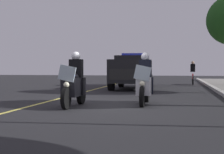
{
  "coord_description": "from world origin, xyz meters",
  "views": [
    {
      "loc": [
        10.19,
        2.16,
        1.21
      ],
      "look_at": [
        -0.47,
        0.0,
        0.9
      ],
      "focal_mm": 51.9,
      "sensor_mm": 36.0,
      "label": 1
    }
  ],
  "objects_px": {
    "police_motorcycle_lead_left": "(74,84)",
    "cyclist_background": "(193,73)",
    "police_motorcycle_lead_right": "(145,83)",
    "police_suv": "(132,70)"
  },
  "relations": [
    {
      "from": "police_suv",
      "to": "police_motorcycle_lead_left",
      "type": "bearing_deg",
      "value": -3.84
    },
    {
      "from": "police_motorcycle_lead_left",
      "to": "police_motorcycle_lead_right",
      "type": "distance_m",
      "value": 2.33
    },
    {
      "from": "police_motorcycle_lead_left",
      "to": "cyclist_background",
      "type": "xyz_separation_m",
      "value": [
        -14.0,
        4.23,
        0.14
      ]
    },
    {
      "from": "police_suv",
      "to": "cyclist_background",
      "type": "distance_m",
      "value": 6.33
    },
    {
      "from": "police_motorcycle_lead_right",
      "to": "cyclist_background",
      "type": "relative_size",
      "value": 1.22
    },
    {
      "from": "police_motorcycle_lead_left",
      "to": "cyclist_background",
      "type": "bearing_deg",
      "value": 163.2
    },
    {
      "from": "cyclist_background",
      "to": "police_suv",
      "type": "bearing_deg",
      "value": -35.07
    },
    {
      "from": "police_motorcycle_lead_right",
      "to": "cyclist_background",
      "type": "bearing_deg",
      "value": 170.71
    },
    {
      "from": "police_motorcycle_lead_left",
      "to": "police_suv",
      "type": "height_order",
      "value": "police_suv"
    },
    {
      "from": "police_motorcycle_lead_left",
      "to": "police_suv",
      "type": "xyz_separation_m",
      "value": [
        -8.82,
        0.59,
        0.37
      ]
    }
  ]
}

